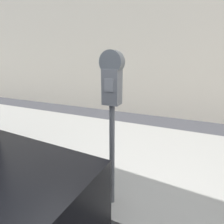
# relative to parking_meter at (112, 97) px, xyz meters

# --- Properties ---
(sidewalk) EXTENTS (24.00, 2.80, 0.11)m
(sidewalk) POSITION_rel_parking_meter_xyz_m (0.17, 1.17, -1.25)
(sidewalk) COLOR #ADAAA3
(sidewalk) RESTS_ON ground_plane
(parking_meter) EXTENTS (0.21, 0.14, 1.61)m
(parking_meter) POSITION_rel_parking_meter_xyz_m (0.00, 0.00, 0.00)
(parking_meter) COLOR slate
(parking_meter) RESTS_ON sidewalk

